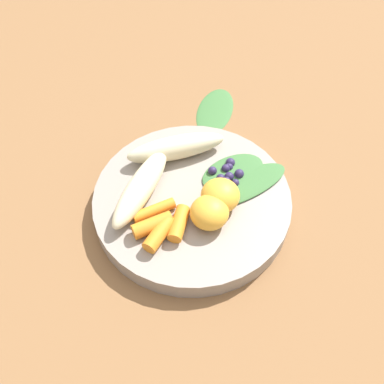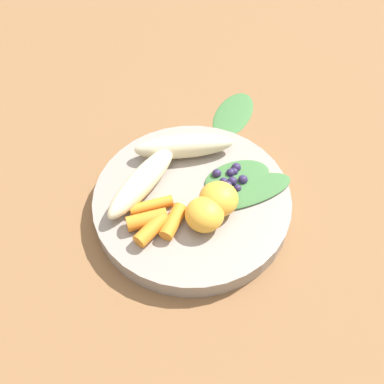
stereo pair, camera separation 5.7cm
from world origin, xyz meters
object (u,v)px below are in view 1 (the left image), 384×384
Objects in this scene: bowl at (192,203)px; kale_leaf_stray at (215,110)px; orange_segment_near at (220,196)px; banana_peeled_left at (141,188)px; banana_peeled_right at (176,148)px.

bowl reaches higher than kale_leaf_stray.
kale_leaf_stray is at bearing -71.75° from orange_segment_near.
banana_peeled_left is 0.10m from orange_segment_near.
banana_peeled_left is at bearing 42.07° from banana_peeled_right.
bowl is at bearing -1.33° from orange_segment_near.
banana_peeled_left is at bearing 166.84° from kale_leaf_stray.
banana_peeled_left is at bearing 10.18° from orange_segment_near.
kale_leaf_stray is (-0.02, -0.13, -0.04)m from banana_peeled_right.
banana_peeled_right is 2.76× the size of orange_segment_near.
bowl is 1.90× the size of banana_peeled_left.
banana_peeled_left is 2.76× the size of orange_segment_near.
bowl is 5.24× the size of orange_segment_near.
bowl is at bearing 91.60° from banana_peeled_right.
banana_peeled_left is (0.06, 0.02, 0.03)m from bowl.
kale_leaf_stray is (-0.04, -0.21, -0.04)m from banana_peeled_left.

